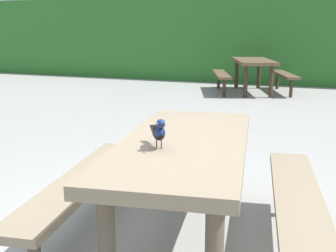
{
  "coord_description": "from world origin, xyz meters",
  "views": [
    {
      "loc": [
        0.94,
        -2.24,
        1.41
      ],
      "look_at": [
        0.06,
        0.07,
        0.84
      ],
      "focal_mm": 45.28,
      "sensor_mm": 36.0,
      "label": 1
    }
  ],
  "objects": [
    {
      "name": "hedge_wall",
      "position": [
        0.0,
        9.66,
        1.13
      ],
      "size": [
        28.0,
        1.79,
        2.26
      ],
      "primitive_type": "cube",
      "color": "#2D6B28",
      "rests_on": "ground"
    },
    {
      "name": "picnic_table_mid_left",
      "position": [
        -0.66,
        7.28,
        0.56
      ],
      "size": [
        2.15,
        2.17,
        0.74
      ],
      "color": "brown",
      "rests_on": "ground"
    },
    {
      "name": "picnic_table_foreground",
      "position": [
        0.13,
        0.17,
        0.56
      ],
      "size": [
        1.93,
        1.95,
        0.74
      ],
      "color": "#84725B",
      "rests_on": "ground"
    },
    {
      "name": "bird_grackle",
      "position": [
        0.06,
        -0.09,
        0.84
      ],
      "size": [
        0.18,
        0.25,
        0.18
      ],
      "color": "black",
      "rests_on": "picnic_table_foreground"
    }
  ]
}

